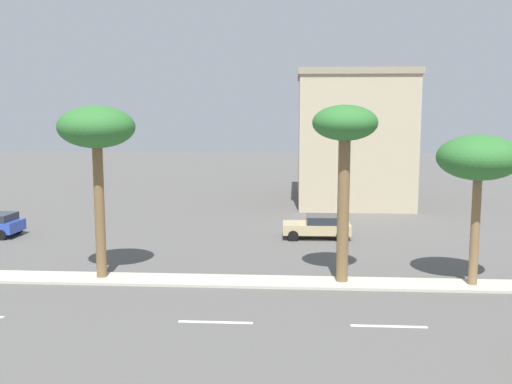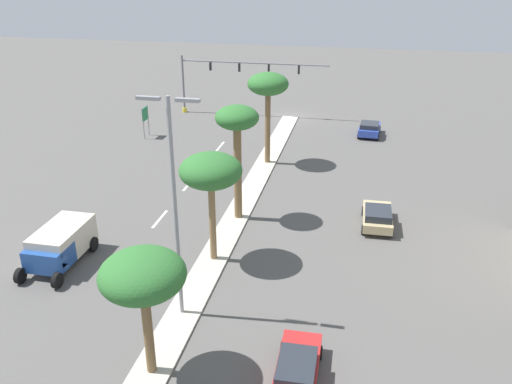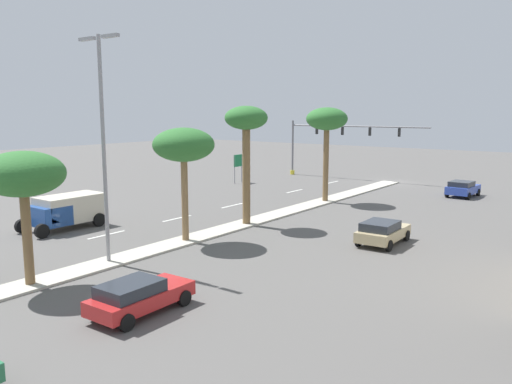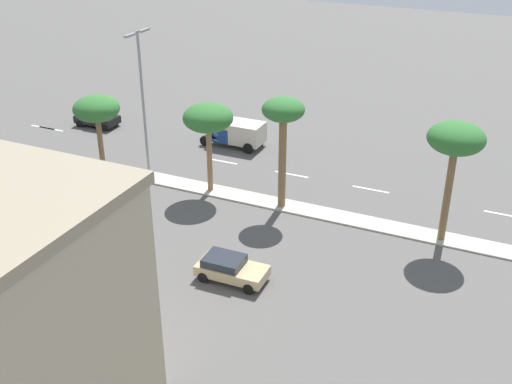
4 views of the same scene
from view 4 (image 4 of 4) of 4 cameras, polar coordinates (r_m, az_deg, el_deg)
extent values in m
plane|color=#565451|center=(45.19, 0.62, -0.87)|extent=(160.00, 160.00, 0.00)
cube|color=#B7B2A3|center=(48.58, -7.98, 1.00)|extent=(1.80, 71.53, 0.12)
cube|color=silver|center=(46.75, 21.84, -1.95)|extent=(0.20, 2.80, 0.01)
cube|color=silver|center=(47.72, 10.47, 0.24)|extent=(0.20, 2.80, 0.01)
cube|color=silver|center=(49.40, 3.29, 1.62)|extent=(0.20, 2.80, 0.01)
cube|color=silver|center=(51.75, -3.15, 2.83)|extent=(0.20, 2.80, 0.01)
cube|color=silver|center=(61.67, -18.26, 5.51)|extent=(0.20, 2.80, 0.01)
cube|color=silver|center=(62.30, -18.92, 5.62)|extent=(0.20, 2.80, 0.01)
cylinder|color=brown|center=(40.68, 17.12, -0.24)|extent=(0.47, 0.47, 6.36)
ellipsoid|color=#2D6B2D|center=(39.19, 17.86, 4.71)|extent=(3.48, 3.48, 1.91)
cylinder|color=brown|center=(42.99, 2.42, 2.71)|extent=(0.53, 0.53, 6.67)
ellipsoid|color=#2D6B2D|center=(41.58, 2.52, 7.56)|extent=(2.89, 2.89, 1.59)
cylinder|color=olive|center=(45.72, -4.28, 3.08)|extent=(0.40, 0.40, 5.06)
ellipsoid|color=#2D6B2D|center=(44.55, -4.41, 6.80)|extent=(3.61, 3.61, 1.99)
cylinder|color=brown|center=(51.05, -14.05, 4.46)|extent=(0.42, 0.42, 4.31)
ellipsoid|color=#2D6B2D|center=(50.10, -14.40, 7.41)|extent=(3.62, 3.62, 1.99)
cylinder|color=gray|center=(47.45, -10.26, 7.65)|extent=(0.20, 0.20, 11.29)
cube|color=gray|center=(45.27, -11.48, 13.87)|extent=(1.10, 0.24, 0.16)
cube|color=gray|center=(46.71, -10.18, 14.37)|extent=(1.10, 0.24, 0.16)
cube|color=red|center=(46.80, -17.62, -0.36)|extent=(1.85, 4.26, 0.57)
cube|color=#262B33|center=(46.91, -18.20, 0.32)|extent=(1.64, 2.35, 0.47)
cylinder|color=black|center=(46.60, -15.52, -0.58)|extent=(0.23, 0.64, 0.64)
cylinder|color=black|center=(45.47, -16.81, -1.47)|extent=(0.23, 0.64, 0.64)
cylinder|color=black|center=(48.40, -18.28, 0.07)|extent=(0.23, 0.64, 0.64)
cylinder|color=black|center=(47.31, -19.58, -0.77)|extent=(0.23, 0.64, 0.64)
cube|color=tan|center=(36.43, -2.19, -7.18)|extent=(2.02, 4.15, 0.61)
cube|color=#262B33|center=(36.32, -2.94, -6.29)|extent=(1.78, 2.29, 0.48)
cylinder|color=black|center=(36.80, 0.47, -7.34)|extent=(0.23, 0.64, 0.64)
cylinder|color=black|center=(35.42, -0.69, -8.86)|extent=(0.23, 0.64, 0.64)
cylinder|color=black|center=(37.81, -3.57, -6.36)|extent=(0.23, 0.64, 0.64)
cylinder|color=black|center=(36.47, -4.86, -7.80)|extent=(0.23, 0.64, 0.64)
cube|color=black|center=(61.00, -14.33, 6.47)|extent=(2.08, 4.07, 0.69)
cube|color=#262B33|center=(60.53, -14.00, 6.92)|extent=(1.83, 2.26, 0.43)
cylinder|color=black|center=(61.26, -15.87, 6.02)|extent=(0.24, 0.65, 0.64)
cylinder|color=black|center=(62.63, -14.84, 6.60)|extent=(0.24, 0.65, 0.64)
cylinder|color=black|center=(59.61, -13.72, 5.72)|extent=(0.24, 0.65, 0.64)
cylinder|color=black|center=(61.02, -12.71, 6.31)|extent=(0.24, 0.65, 0.64)
cube|color=#234C99|center=(54.98, -2.98, 5.54)|extent=(2.29, 1.98, 1.28)
cube|color=beige|center=(54.24, -1.52, 5.53)|extent=(2.29, 4.22, 1.76)
cylinder|color=black|center=(54.85, -4.69, 4.71)|extent=(0.28, 0.90, 0.90)
cylinder|color=black|center=(56.71, -3.58, 5.50)|extent=(0.28, 0.90, 0.90)
cylinder|color=black|center=(53.07, -0.72, 4.02)|extent=(0.28, 0.90, 0.90)
cylinder|color=black|center=(54.99, 0.30, 4.86)|extent=(0.28, 0.90, 0.90)
camera|label=1|loc=(65.69, 13.52, 14.66)|focal=42.11mm
camera|label=2|loc=(55.43, -36.60, 17.73)|focal=37.66mm
camera|label=3|loc=(46.62, -43.14, 2.91)|focal=36.08mm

